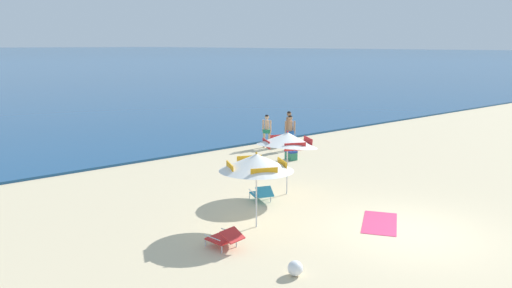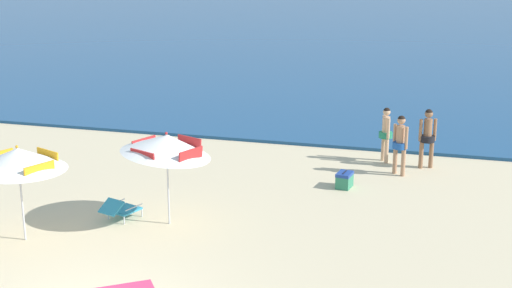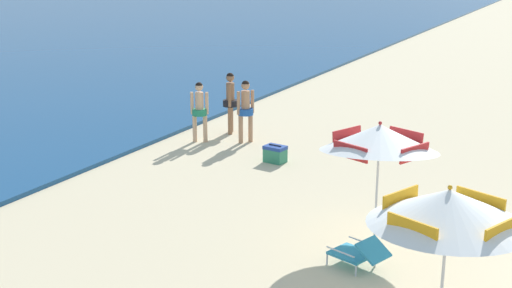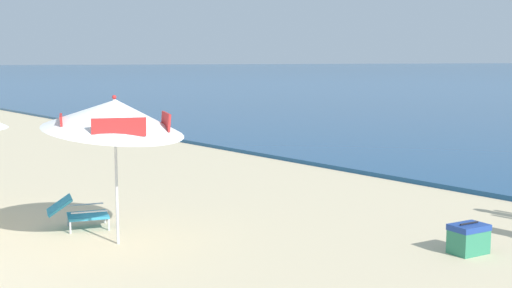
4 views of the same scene
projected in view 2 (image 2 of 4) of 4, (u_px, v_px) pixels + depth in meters
name	position (u px, v px, depth m)	size (l,w,h in m)	color
beach_umbrella_striped_main	(18.00, 159.00, 14.46)	(2.80, 2.80, 2.06)	silver
beach_umbrella_striped_second	(167.00, 145.00, 15.30)	(2.52, 2.49, 2.18)	silver
lounge_chair_under_umbrella	(120.00, 209.00, 15.93)	(0.79, 1.02, 0.53)	teal
person_standing_near_shore	(400.00, 141.00, 18.89)	(0.41, 0.40, 1.64)	tan
person_standing_beside	(428.00, 134.00, 19.47)	(0.46, 0.41, 1.67)	#8C6042
person_wading_in	(386.00, 131.00, 20.04)	(0.39, 0.43, 1.58)	#D8A87F
cooler_box	(344.00, 180.00, 18.08)	(0.42, 0.54, 0.43)	#2D7F5B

